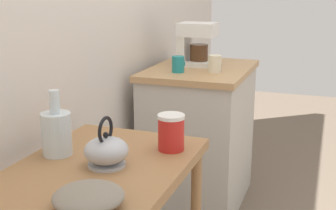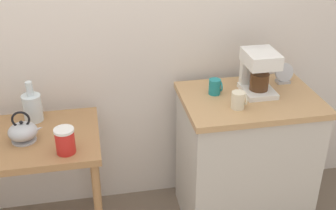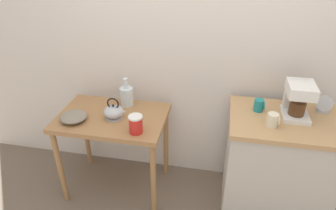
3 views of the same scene
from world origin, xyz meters
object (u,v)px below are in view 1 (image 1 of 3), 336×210
(bowl_stoneware, at_px, (89,197))
(canister_enamel, at_px, (171,132))
(coffee_maker, at_px, (194,42))
(teakettle, at_px, (107,150))
(mug_dark_teal, at_px, (178,64))
(mug_small_cream, at_px, (215,64))
(glass_carafe_vase, at_px, (57,132))
(table_clock, at_px, (190,51))

(bowl_stoneware, height_order, canister_enamel, canister_enamel)
(bowl_stoneware, distance_m, coffee_maker, 1.66)
(teakettle, distance_m, coffee_maker, 1.36)
(canister_enamel, bearing_deg, coffee_maker, 12.56)
(coffee_maker, bearing_deg, mug_dark_teal, 176.06)
(teakettle, xyz_separation_m, mug_small_cream, (1.17, -0.08, 0.12))
(glass_carafe_vase, bearing_deg, canister_enamel, -63.44)
(table_clock, bearing_deg, mug_dark_teal, -171.23)
(coffee_maker, bearing_deg, canister_enamel, -167.44)
(glass_carafe_vase, xyz_separation_m, canister_enamel, (0.19, -0.38, -0.02))
(bowl_stoneware, bearing_deg, mug_small_cream, 0.46)
(glass_carafe_vase, relative_size, canister_enamel, 1.76)
(coffee_maker, xyz_separation_m, mug_small_cream, (-0.17, -0.18, -0.09))
(glass_carafe_vase, xyz_separation_m, table_clock, (1.52, -0.04, 0.10))
(mug_small_cream, bearing_deg, glass_carafe_vase, 164.86)
(mug_dark_teal, bearing_deg, bowl_stoneware, -171.57)
(glass_carafe_vase, distance_m, mug_small_cream, 1.18)
(teakettle, distance_m, mug_dark_teal, 1.10)
(bowl_stoneware, bearing_deg, mug_dark_teal, 8.43)
(teakettle, bearing_deg, canister_enamel, -35.19)
(canister_enamel, height_order, mug_small_cream, mug_small_cream)
(canister_enamel, relative_size, mug_dark_teal, 1.52)
(bowl_stoneware, relative_size, mug_dark_teal, 2.22)
(bowl_stoneware, relative_size, glass_carafe_vase, 0.83)
(teakettle, height_order, canister_enamel, teakettle)
(glass_carafe_vase, height_order, canister_enamel, glass_carafe_vase)
(teakettle, relative_size, coffee_maker, 0.73)
(glass_carafe_vase, distance_m, table_clock, 1.52)
(coffee_maker, relative_size, mug_small_cream, 2.69)
(mug_small_cream, bearing_deg, table_clock, 34.63)
(mug_small_cream, bearing_deg, bowl_stoneware, -179.54)
(teakettle, bearing_deg, coffee_maker, 3.91)
(glass_carafe_vase, bearing_deg, bowl_stoneware, -136.06)
(coffee_maker, distance_m, table_clock, 0.24)
(glass_carafe_vase, xyz_separation_m, mug_dark_teal, (1.06, -0.11, 0.09))
(coffee_maker, height_order, mug_small_cream, coffee_maker)
(canister_enamel, xyz_separation_m, coffee_maker, (1.12, 0.25, 0.20))
(mug_small_cream, relative_size, table_clock, 0.76)
(mug_small_cream, xyz_separation_m, mug_dark_teal, (-0.08, 0.19, -0.00))
(bowl_stoneware, height_order, mug_small_cream, mug_small_cream)
(mug_dark_teal, bearing_deg, glass_carafe_vase, 173.92)
(mug_small_cream, bearing_deg, mug_dark_teal, 111.48)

